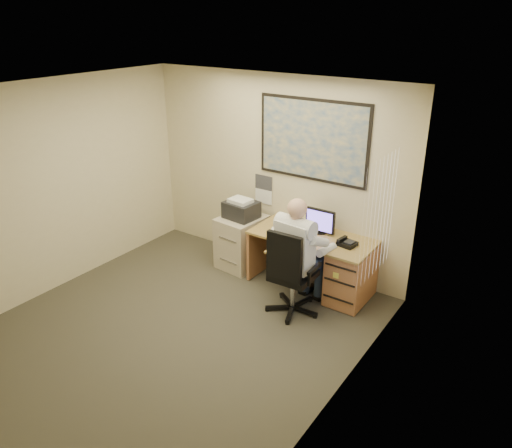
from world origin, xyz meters
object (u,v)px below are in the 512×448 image
Objects in this scene: filing_cabinet at (242,237)px; office_chair at (291,289)px; desk at (335,264)px; person at (295,256)px.

office_chair is (1.22, -0.67, -0.11)m from filing_cabinet.
desk is 1.55× the size of filing_cabinet.
person is (0.00, 0.08, 0.40)m from office_chair.
filing_cabinet is at bearing -178.76° from desk.
office_chair is 0.41m from person.
filing_cabinet is 1.38m from person.
filing_cabinet is 0.70× the size of person.
desk is at bearing 73.78° from person.
filing_cabinet is 1.40m from office_chair.
filing_cabinet is 0.91× the size of office_chair.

